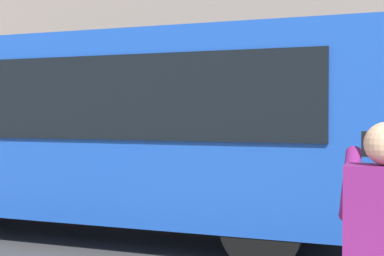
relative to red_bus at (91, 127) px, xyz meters
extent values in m
plane|color=#38383A|center=(-3.05, -0.10, -1.68)|extent=(60.00, 60.00, 0.00)
cube|color=#1947AD|center=(-0.02, -0.01, 0.02)|extent=(9.00, 2.50, 2.60)
cube|color=black|center=(-0.02, 1.25, 0.42)|extent=(7.60, 0.06, 1.10)
cylinder|color=black|center=(-3.02, -1.11, -1.18)|extent=(1.00, 0.28, 1.00)
cylinder|color=black|center=(-3.02, 1.09, -1.18)|extent=(1.00, 0.28, 1.00)
cylinder|color=#6B1960|center=(-4.29, 4.49, -0.16)|extent=(0.09, 0.48, 0.37)
cube|color=black|center=(-4.37, 4.35, 0.04)|extent=(0.07, 0.01, 0.14)
camera|label=1|loc=(-4.51, 7.54, 0.21)|focal=50.97mm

